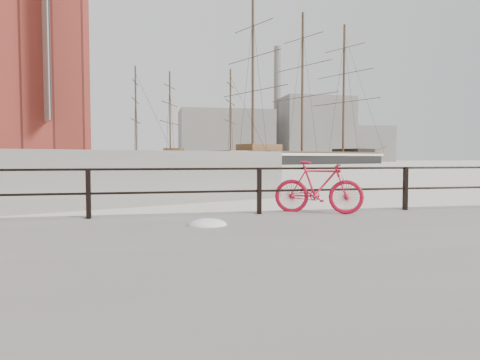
{
  "coord_description": "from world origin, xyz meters",
  "views": [
    {
      "loc": [
        -5.77,
        -9.04,
        1.56
      ],
      "look_at": [
        -3.58,
        1.5,
        1.0
      ],
      "focal_mm": 32.0,
      "sensor_mm": 36.0,
      "label": 1
    }
  ],
  "objects": [
    {
      "name": "schooner_left",
      "position": [
        -14.64,
        77.46,
        0.0
      ],
      "size": [
        28.0,
        15.06,
        20.13
      ],
      "primitive_type": null,
      "rotation": [
        0.0,
        0.0,
        -0.11
      ],
      "color": "beige",
      "rests_on": "ground"
    },
    {
      "name": "smokestack",
      "position": [
        42.0,
        150.0,
        22.0
      ],
      "size": [
        2.8,
        2.8,
        44.0
      ],
      "primitive_type": "cylinder",
      "color": "gray",
      "rests_on": "ground"
    },
    {
      "name": "industrial_east",
      "position": [
        78.0,
        150.0,
        7.0
      ],
      "size": [
        20.0,
        16.0,
        14.0
      ],
      "primitive_type": "cube",
      "color": "gray",
      "rests_on": "ground"
    },
    {
      "name": "industrial_mid",
      "position": [
        55.0,
        145.0,
        12.0
      ],
      "size": [
        26.0,
        20.0,
        24.0
      ],
      "primitive_type": "cube",
      "color": "gray",
      "rests_on": "ground"
    },
    {
      "name": "industrial_west",
      "position": [
        20.0,
        140.0,
        9.0
      ],
      "size": [
        32.0,
        18.0,
        18.0
      ],
      "primitive_type": "cube",
      "color": "gray",
      "rests_on": "ground"
    },
    {
      "name": "schooner_mid",
      "position": [
        3.84,
        76.35,
        0.0
      ],
      "size": [
        29.64,
        20.68,
        19.79
      ],
      "primitive_type": null,
      "rotation": [
        0.0,
        0.0,
        -0.37
      ],
      "color": "beige",
      "rests_on": "ground"
    },
    {
      "name": "barque_black",
      "position": [
        29.92,
        89.11,
        0.0
      ],
      "size": [
        70.13,
        48.77,
        37.53
      ],
      "primitive_type": null,
      "rotation": [
        0.0,
        0.0,
        0.44
      ],
      "color": "black",
      "rests_on": "ground"
    },
    {
      "name": "guardrail",
      "position": [
        0.0,
        -0.15,
        0.85
      ],
      "size": [
        28.0,
        0.1,
        1.0
      ],
      "primitive_type": null,
      "color": "black",
      "rests_on": "promenade"
    },
    {
      "name": "bicycle",
      "position": [
        -2.22,
        -0.35,
        0.92
      ],
      "size": [
        1.84,
        1.05,
        1.14
      ],
      "primitive_type": "imported",
      "rotation": [
        0.0,
        0.0,
        -0.43
      ],
      "color": "#B30B25",
      "rests_on": "promenade"
    },
    {
      "name": "ground",
      "position": [
        0.0,
        0.0,
        0.0
      ],
      "size": [
        400.0,
        400.0,
        0.0
      ],
      "primitive_type": "plane",
      "color": "white",
      "rests_on": "ground"
    }
  ]
}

